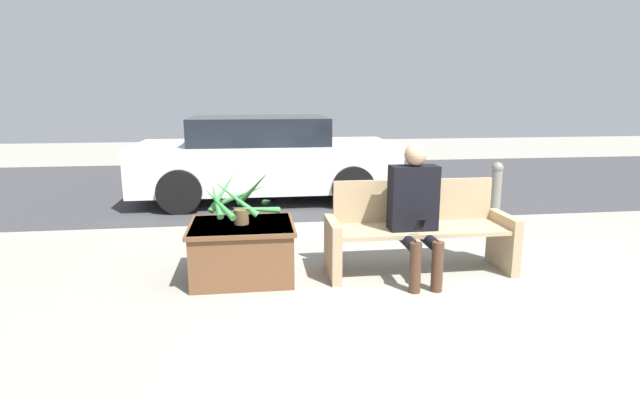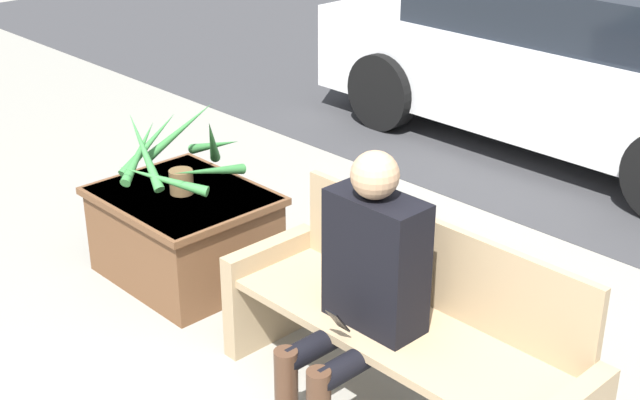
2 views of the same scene
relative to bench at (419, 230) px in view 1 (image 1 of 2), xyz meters
name	(u,v)px [view 1 (image 1 of 2)]	position (x,y,z in m)	size (l,w,h in m)	color
ground_plane	(475,307)	(0.20, -0.91, -0.42)	(30.00, 30.00, 0.00)	gray
road_surface	(345,182)	(0.20, 5.02, -0.41)	(20.00, 6.00, 0.01)	#38383A
bench	(419,230)	(0.00, 0.00, 0.00)	(1.82, 0.56, 0.89)	tan
person_seated	(415,206)	(-0.10, -0.18, 0.28)	(0.45, 0.60, 1.27)	black
planter_box	(242,249)	(-1.72, 0.02, -0.13)	(0.97, 0.80, 0.53)	brown
potted_plant	(239,201)	(-1.73, 0.01, 0.34)	(0.73, 0.68, 0.51)	brown
parked_car	(265,158)	(-1.41, 3.65, 0.27)	(4.14, 1.98, 1.36)	silver
bollard_post	(496,192)	(1.60, 1.60, 0.03)	(0.15, 0.15, 0.84)	slate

